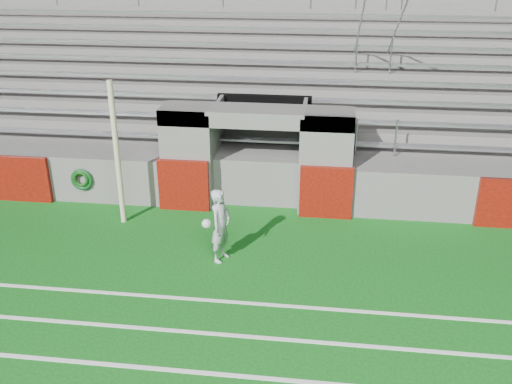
# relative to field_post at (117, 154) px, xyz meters

# --- Properties ---
(ground) EXTENTS (90.00, 90.00, 0.00)m
(ground) POSITION_rel_field_post_xyz_m (3.14, -2.08, -1.76)
(ground) COLOR #0D5313
(ground) RESTS_ON ground
(field_post) EXTENTS (0.13, 0.13, 3.53)m
(field_post) POSITION_rel_field_post_xyz_m (0.00, 0.00, 0.00)
(field_post) COLOR beige
(field_post) RESTS_ON ground
(stadium_structure) EXTENTS (26.00, 8.48, 5.42)m
(stadium_structure) POSITION_rel_field_post_xyz_m (3.14, 5.89, -0.27)
(stadium_structure) COLOR #5D5A58
(stadium_structure) RESTS_ON ground
(goalkeeper_with_ball) EXTENTS (0.63, 0.70, 1.64)m
(goalkeeper_with_ball) POSITION_rel_field_post_xyz_m (2.73, -1.51, -0.94)
(goalkeeper_with_ball) COLOR #A8AEB1
(goalkeeper_with_ball) RESTS_ON ground
(hose_coil) EXTENTS (0.59, 0.15, 0.59)m
(hose_coil) POSITION_rel_field_post_xyz_m (-1.37, 0.86, -1.07)
(hose_coil) COLOR #0D4519
(hose_coil) RESTS_ON ground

